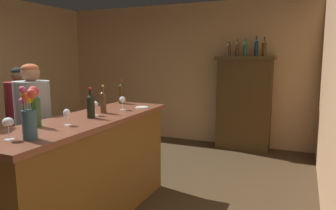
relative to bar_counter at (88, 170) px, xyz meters
name	(u,v)px	position (x,y,z in m)	size (l,w,h in m)	color
wall_back	(181,73)	(-0.35, 3.44, 0.80)	(5.16, 0.12, 2.67)	tan
bar_counter	(88,170)	(0.00, 0.00, 0.00)	(0.68, 2.23, 1.06)	brown
display_cabinet	(244,101)	(0.95, 3.17, 0.33)	(1.01, 0.37, 1.67)	#443016
wine_bottle_rose	(103,101)	(-0.01, 0.31, 0.66)	(0.06, 0.06, 0.30)	#4B321D
wine_bottle_riesling	(121,93)	(-0.21, 0.98, 0.67)	(0.07, 0.07, 0.30)	#402E12
wine_bottle_malbec	(91,105)	(0.04, 0.03, 0.66)	(0.08, 0.08, 0.30)	black
wine_bottle_syrah	(36,110)	(-0.15, -0.46, 0.67)	(0.08, 0.08, 0.34)	#2C4E27
wine_glass_front	(95,105)	(-0.01, 0.16, 0.64)	(0.07, 0.07, 0.15)	white
wine_glass_mid	(122,100)	(0.07, 0.56, 0.64)	(0.07, 0.07, 0.15)	white
wine_glass_rear	(67,114)	(0.05, -0.32, 0.63)	(0.06, 0.06, 0.14)	white
wine_glass_spare	(8,123)	(0.01, -0.86, 0.65)	(0.08, 0.08, 0.16)	white
flower_arrangement	(29,113)	(0.14, -0.79, 0.72)	(0.14, 0.13, 0.39)	#2F5165
cheese_plate	(142,107)	(0.20, 0.77, 0.53)	(0.15, 0.15, 0.01)	white
display_bottle_left	(229,49)	(0.66, 3.17, 1.25)	(0.07, 0.07, 0.28)	#472B1A
display_bottle_midleft	(237,49)	(0.81, 3.17, 1.26)	(0.07, 0.07, 0.30)	#49301B
display_bottle_center	(245,48)	(0.94, 3.17, 1.27)	(0.07, 0.07, 0.32)	#284F35
display_bottle_midright	(256,47)	(1.13, 3.17, 1.28)	(0.07, 0.07, 0.34)	#182834
display_bottle_right	(264,48)	(1.26, 3.17, 1.27)	(0.08, 0.08, 0.32)	#4C3214
patron_in_grey	(22,120)	(-1.50, 0.56, 0.29)	(0.39, 0.39, 1.52)	#B5B08C
patron_by_cabinet	(34,130)	(-0.74, 0.04, 0.33)	(0.37, 0.37, 1.58)	maroon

